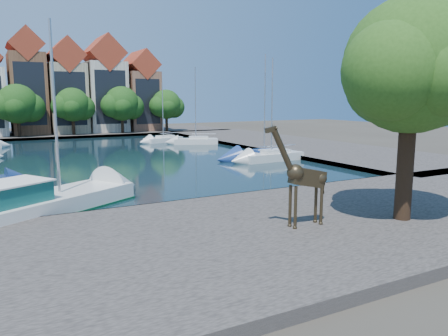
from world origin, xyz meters
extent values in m
plane|color=#38332B|center=(0.00, 0.00, 0.00)|extent=(160.00, 160.00, 0.00)
cube|color=black|center=(0.00, 24.00, 0.04)|extent=(38.00, 50.00, 0.08)
cube|color=#534C48|center=(0.00, -7.00, 0.25)|extent=(50.00, 14.00, 0.50)
cube|color=#534C48|center=(0.00, 56.00, 0.25)|extent=(60.00, 16.00, 0.50)
cube|color=#534C48|center=(25.00, 24.00, 0.25)|extent=(14.00, 52.00, 0.50)
cylinder|color=#332114|center=(7.50, -9.00, 3.25)|extent=(0.80, 0.80, 5.50)
sphere|color=#274F16|center=(7.50, -9.00, 7.92)|extent=(6.40, 6.40, 6.40)
sphere|color=#274F16|center=(9.42, -8.70, 7.28)|extent=(4.80, 4.80, 4.80)
sphere|color=#274F16|center=(5.74, -9.40, 7.60)|extent=(4.48, 4.48, 4.48)
cube|color=brown|center=(-4.00, 56.00, 7.00)|extent=(5.39, 9.00, 13.00)
cube|color=#97431E|center=(-4.00, 56.00, 14.71)|extent=(5.44, 9.18, 5.44)
cube|color=black|center=(-4.00, 51.52, 7.00)|extent=(4.40, 0.05, 9.75)
cube|color=tan|center=(2.00, 56.00, 6.25)|extent=(5.88, 9.00, 11.50)
cube|color=#97431E|center=(2.00, 56.00, 13.32)|extent=(5.94, 9.18, 5.94)
cube|color=black|center=(2.00, 51.52, 6.25)|extent=(4.80, 0.05, 8.62)
cube|color=beige|center=(8.50, 56.00, 6.50)|extent=(6.37, 9.00, 12.00)
cube|color=#97431E|center=(8.50, 56.00, 13.93)|extent=(6.43, 9.18, 6.43)
cube|color=black|center=(8.50, 51.52, 6.50)|extent=(5.20, 0.05, 9.00)
cube|color=#8B5942|center=(15.00, 56.00, 5.75)|extent=(5.39, 9.00, 10.50)
cube|color=#97431E|center=(15.00, 56.00, 12.21)|extent=(5.44, 9.18, 5.44)
cube|color=black|center=(15.00, 51.52, 5.75)|extent=(4.40, 0.05, 7.88)
cylinder|color=#332114|center=(-6.00, 50.50, 2.10)|extent=(0.50, 0.50, 3.20)
sphere|color=#1D4313|center=(-6.00, 50.50, 5.50)|extent=(6.00, 6.00, 6.00)
sphere|color=#1D4313|center=(-4.20, 50.80, 4.90)|extent=(4.50, 4.50, 4.50)
sphere|color=#1D4313|center=(-7.65, 50.10, 5.20)|extent=(4.20, 4.20, 4.20)
cylinder|color=#332114|center=(2.00, 50.50, 2.10)|extent=(0.50, 0.50, 3.20)
sphere|color=#1D4313|center=(2.00, 50.50, 5.32)|extent=(5.40, 5.40, 5.40)
sphere|color=#1D4313|center=(3.62, 50.80, 4.78)|extent=(4.05, 4.05, 4.05)
sphere|color=#1D4313|center=(0.51, 50.10, 5.05)|extent=(3.78, 3.78, 3.78)
cylinder|color=#332114|center=(10.00, 50.50, 2.10)|extent=(0.50, 0.50, 3.20)
sphere|color=#1D4313|center=(10.00, 50.50, 5.44)|extent=(5.80, 5.80, 5.80)
sphere|color=#1D4313|center=(11.74, 50.80, 4.86)|extent=(4.35, 4.35, 4.35)
sphere|color=#1D4313|center=(8.40, 50.10, 5.15)|extent=(4.06, 4.06, 4.06)
cylinder|color=#332114|center=(18.00, 50.50, 2.10)|extent=(0.50, 0.50, 3.20)
sphere|color=#1D4313|center=(18.00, 50.50, 5.26)|extent=(5.20, 5.20, 5.20)
sphere|color=#1D4313|center=(19.56, 50.80, 4.74)|extent=(3.90, 3.90, 3.90)
sphere|color=#1D4313|center=(16.57, 50.10, 5.00)|extent=(3.64, 3.64, 3.64)
cylinder|color=#372C1B|center=(1.82, -7.81, 1.48)|extent=(0.15, 0.15, 1.96)
cylinder|color=#372C1B|center=(1.83, -7.40, 1.48)|extent=(0.15, 0.15, 1.96)
cylinder|color=#372C1B|center=(3.31, -7.85, 1.48)|extent=(0.15, 0.15, 1.96)
cylinder|color=#372C1B|center=(3.32, -7.43, 1.48)|extent=(0.15, 0.15, 1.96)
cube|color=#372C1B|center=(2.62, -7.62, 2.79)|extent=(1.91, 0.55, 1.15)
cylinder|color=#372C1B|center=(1.23, -7.60, 4.07)|extent=(1.26, 0.31, 2.03)
cube|color=#372C1B|center=(0.55, -7.58, 5.06)|extent=(0.55, 0.18, 0.31)
cube|color=silver|center=(-8.00, 2.00, 0.70)|extent=(11.34, 8.60, 1.25)
cube|color=#124F4B|center=(-9.70, 0.98, 1.52)|extent=(4.68, 4.16, 1.15)
cylinder|color=#B2B2B7|center=(-6.86, 2.68, 5.84)|extent=(0.15, 0.15, 9.61)
cube|color=silver|center=(15.00, 13.27, 0.59)|extent=(6.89, 2.77, 1.02)
cube|color=silver|center=(15.00, 13.27, 0.93)|extent=(3.05, 1.83, 0.57)
cylinder|color=#B2B2B7|center=(15.00, 13.27, 5.58)|extent=(0.14, 0.14, 9.42)
cube|color=navy|center=(15.00, 14.57, 0.53)|extent=(7.72, 2.91, 0.90)
cube|color=navy|center=(15.00, 14.57, 0.83)|extent=(3.40, 1.97, 0.50)
cylinder|color=#B2B2B7|center=(15.00, 14.57, 5.77)|extent=(0.12, 0.12, 9.97)
cube|color=silver|center=(15.00, 31.58, 0.57)|extent=(6.30, 4.23, 0.97)
cube|color=silver|center=(15.00, 31.58, 0.89)|extent=(2.97, 2.35, 0.54)
cylinder|color=#B2B2B7|center=(15.00, 31.58, 5.68)|extent=(0.13, 0.13, 9.69)
cube|color=white|center=(12.00, 36.26, 0.51)|extent=(6.02, 3.52, 0.86)
cube|color=white|center=(12.00, 36.26, 0.80)|extent=(2.78, 2.04, 0.48)
cylinder|color=#B2B2B7|center=(12.00, 36.26, 4.64)|extent=(0.12, 0.12, 7.79)
camera|label=1|loc=(-10.20, -23.21, 6.42)|focal=35.00mm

